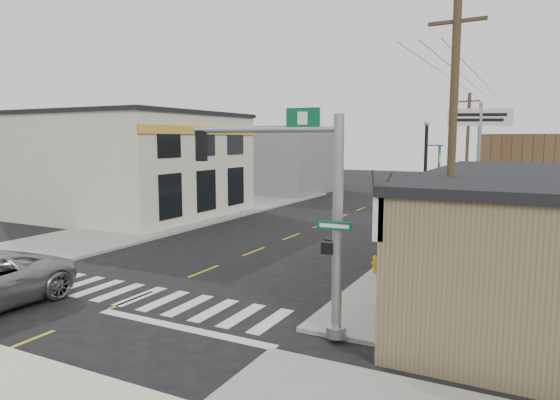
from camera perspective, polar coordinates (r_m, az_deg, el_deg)
The scene contains 19 objects.
ground at distance 17.45m, azimuth -16.57°, elevation -10.89°, with size 140.00×140.00×0.00m, color black.
sidewalk_right at distance 25.57m, azimuth 20.85°, elevation -5.21°, with size 6.00×38.00×0.13m, color gray.
sidewalk_left at distance 32.74m, azimuth -12.25°, elevation -2.30°, with size 6.00×38.00×0.13m, color gray.
center_line at distance 23.64m, azimuth -2.99°, elevation -5.88°, with size 0.12×56.00×0.01m, color gold.
crosswalk at distance 17.72m, azimuth -15.67°, elevation -10.56°, with size 11.00×2.20×0.01m, color silver.
left_building at distance 35.78m, azimuth -16.34°, elevation 3.73°, with size 12.00×12.00×6.80m, color beige.
bldg_distant_right at distance 41.97m, azimuth 27.73°, elevation 2.83°, with size 8.00×10.00×5.60m, color brown.
bldg_distant_left at distance 49.43m, azimuth -0.04°, elevation 4.61°, with size 9.00×10.00×6.40m, color gray.
traffic_signal_pole at distance 12.95m, azimuth 3.71°, elevation -0.14°, with size 4.68×0.37×5.93m.
guide_sign at distance 21.03m, azimuth 13.54°, elevation -2.02°, with size 1.70×0.14×2.98m.
fire_hydrant at distance 19.72m, azimuth 10.83°, elevation -7.13°, with size 0.21×0.21×0.68m.
ped_crossing_sign at distance 22.61m, azimuth 13.35°, elevation -1.24°, with size 1.13×0.08×2.90m.
lamp_post at distance 24.57m, azimuth 16.39°, elevation 2.93°, with size 0.79×0.62×6.07m.
dance_center_sign at distance 28.19m, azimuth 21.84°, elevation 6.74°, with size 3.30×0.21×7.00m.
bare_tree at distance 15.73m, azimuth 13.15°, elevation 1.99°, with size 2.43×2.43×4.86m.
shrub_front at distance 14.32m, azimuth 16.36°, elevation -12.07°, with size 1.43×1.43×1.07m, color #143C17.
shrub_back at distance 18.42m, azimuth 19.54°, elevation -8.21°, with size 1.16×1.16×0.87m, color black.
utility_pole_near at distance 14.73m, azimuth 18.99°, elevation 4.31°, with size 1.54×0.23×8.87m.
utility_pole_far at distance 35.26m, azimuth 20.59°, elevation 4.96°, with size 1.41×0.21×8.11m.
Camera 1 is at (11.62, -11.90, 5.28)m, focal length 32.00 mm.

